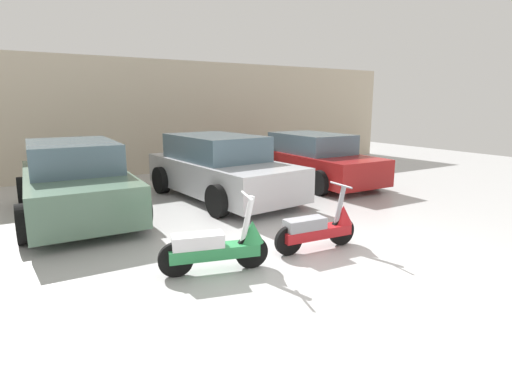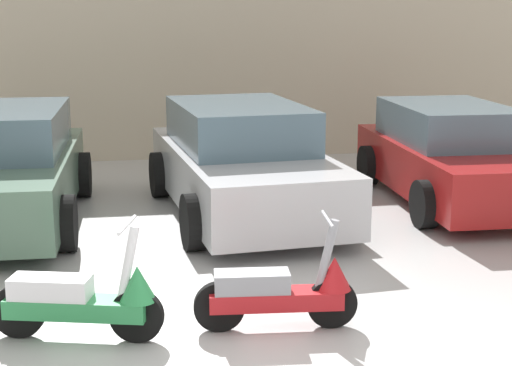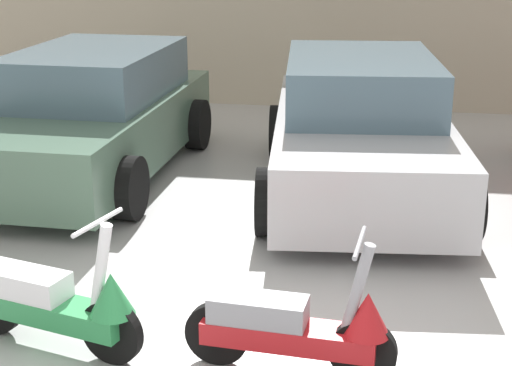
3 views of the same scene
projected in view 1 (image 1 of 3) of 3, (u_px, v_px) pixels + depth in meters
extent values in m
plane|color=#B2B2B2|center=(337.00, 273.00, 5.23)|extent=(28.00, 28.00, 0.00)
cube|color=beige|center=(144.00, 117.00, 12.23)|extent=(19.60, 0.12, 3.50)
cylinder|color=black|center=(251.00, 252.00, 5.36)|extent=(0.46, 0.19, 0.45)
cylinder|color=black|center=(176.00, 260.00, 5.08)|extent=(0.46, 0.19, 0.45)
cube|color=#2D8C4C|center=(214.00, 251.00, 5.21)|extent=(1.21, 0.56, 0.16)
cube|color=white|center=(198.00, 241.00, 5.12)|extent=(0.70, 0.42, 0.18)
cylinder|color=white|center=(247.00, 219.00, 5.26)|extent=(0.22, 0.13, 0.64)
cylinder|color=white|center=(247.00, 196.00, 5.19)|extent=(0.16, 0.51, 0.03)
cone|color=#2D8C4C|center=(252.00, 231.00, 5.31)|extent=(0.37, 0.37, 0.29)
cylinder|color=black|center=(342.00, 231.00, 6.23)|extent=(0.44, 0.11, 0.44)
cylinder|color=black|center=(289.00, 241.00, 5.80)|extent=(0.44, 0.11, 0.44)
cube|color=#B2191E|center=(316.00, 232.00, 6.00)|extent=(1.15, 0.35, 0.15)
cube|color=gray|center=(305.00, 224.00, 5.88)|extent=(0.65, 0.30, 0.17)
cylinder|color=gray|center=(340.00, 205.00, 6.12)|extent=(0.21, 0.09, 0.62)
cylinder|color=gray|center=(341.00, 185.00, 6.06)|extent=(0.07, 0.50, 0.03)
cone|color=#B2191E|center=(343.00, 214.00, 6.18)|extent=(0.31, 0.31, 0.28)
cube|color=#51705B|center=(77.00, 189.00, 7.79)|extent=(1.85, 4.29, 0.71)
cube|color=slate|center=(72.00, 156.00, 7.88)|extent=(1.60, 2.41, 0.56)
cylinder|color=black|center=(142.00, 209.00, 7.16)|extent=(0.23, 0.65, 0.65)
cylinder|color=black|center=(24.00, 224.00, 6.26)|extent=(0.23, 0.65, 0.65)
cylinder|color=black|center=(113.00, 183.00, 9.40)|extent=(0.23, 0.65, 0.65)
cylinder|color=black|center=(24.00, 192.00, 8.50)|extent=(0.23, 0.65, 0.65)
cube|color=#B7B7BC|center=(222.00, 175.00, 9.27)|extent=(2.21, 4.43, 0.71)
cube|color=slate|center=(215.00, 147.00, 9.34)|extent=(1.80, 2.54, 0.56)
cylinder|color=black|center=(289.00, 189.00, 8.82)|extent=(0.29, 0.67, 0.65)
cylinder|color=black|center=(218.00, 201.00, 7.73)|extent=(0.29, 0.67, 0.65)
cylinder|color=black|center=(225.00, 172.00, 10.89)|extent=(0.29, 0.67, 0.65)
cylinder|color=black|center=(161.00, 180.00, 9.81)|extent=(0.29, 0.67, 0.65)
cube|color=maroon|center=(316.00, 165.00, 11.01)|extent=(1.73, 4.02, 0.67)
cube|color=slate|center=(311.00, 143.00, 11.09)|extent=(1.50, 2.26, 0.52)
cylinder|color=black|center=(372.00, 176.00, 10.42)|extent=(0.22, 0.61, 0.61)
cylinder|color=black|center=(320.00, 183.00, 9.57)|extent=(0.22, 0.61, 0.61)
cylinder|color=black|center=(313.00, 164.00, 12.52)|extent=(0.22, 0.61, 0.61)
cylinder|color=black|center=(266.00, 168.00, 11.67)|extent=(0.22, 0.61, 0.61)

